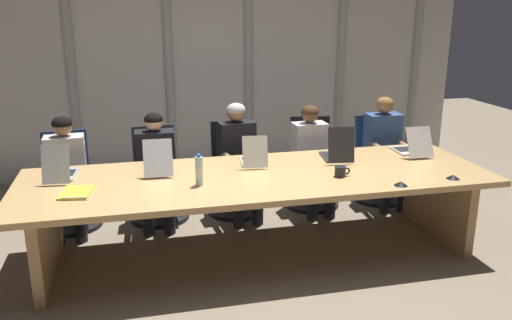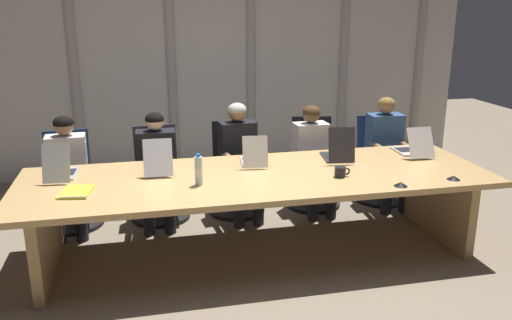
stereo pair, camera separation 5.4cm
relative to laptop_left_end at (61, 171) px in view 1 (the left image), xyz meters
name	(u,v)px [view 1 (the left image)]	position (x,y,z in m)	size (l,w,h in m)	color
ground_plane	(258,252)	(1.62, -0.28, -0.79)	(13.43, 13.43, 0.00)	#7F705B
conference_table	(258,190)	(1.62, -0.28, -0.20)	(3.99, 1.28, 0.73)	tan
curtain_backdrop	(211,53)	(1.62, 2.29, 0.74)	(6.71, 0.17, 3.07)	beige
laptop_left_end	(61,171)	(0.00, 0.00, 0.00)	(0.25, 0.46, 0.32)	#A8ADB7
laptop_left_mid	(158,165)	(0.80, 0.02, 0.00)	(0.26, 0.48, 0.31)	#BCBCC1
laptop_center	(253,158)	(1.65, 0.03, -0.01)	(0.27, 0.41, 0.29)	beige
laptop_right_mid	(337,153)	(2.45, -0.01, 0.00)	(0.29, 0.44, 0.34)	#2D2D33
laptop_right_end	(411,148)	(3.23, 0.03, -0.01)	(0.26, 0.47, 0.29)	beige
office_chair_left_end	(69,191)	(-0.05, 0.77, -0.44)	(0.60, 0.60, 0.92)	navy
office_chair_left_mid	(158,185)	(0.82, 0.77, -0.44)	(0.60, 0.60, 0.93)	#2D2D38
office_chair_center	(234,179)	(1.62, 0.77, -0.44)	(0.60, 0.60, 0.94)	black
office_chair_right_mid	(311,173)	(2.48, 0.77, -0.44)	(0.60, 0.61, 0.95)	black
office_chair_right_end	(378,168)	(3.27, 0.77, -0.44)	(0.60, 0.60, 0.93)	navy
person_left_end	(66,168)	(-0.04, 0.61, -0.16)	(0.39, 0.56, 1.12)	silver
person_left_mid	(156,163)	(0.80, 0.61, -0.16)	(0.41, 0.56, 1.12)	black
person_center	(239,154)	(1.64, 0.61, -0.13)	(0.41, 0.57, 1.18)	black
person_right_mid	(312,153)	(2.42, 0.60, -0.16)	(0.38, 0.56, 1.12)	silver
person_right_end	(385,145)	(3.26, 0.61, -0.13)	(0.39, 0.56, 1.17)	#335184
water_bottle_primary	(199,171)	(1.10, -0.43, 0.06)	(0.06, 0.06, 0.26)	silver
coffee_mug_near	(341,171)	(2.29, -0.48, -0.02)	(0.14, 0.09, 0.09)	black
conference_mic_left_side	(453,177)	(3.18, -0.76, -0.04)	(0.11, 0.11, 0.04)	black
conference_mic_middle	(401,184)	(2.67, -0.82, -0.04)	(0.11, 0.11, 0.04)	black
spiral_notepad	(76,193)	(0.15, -0.42, -0.05)	(0.27, 0.34, 0.03)	yellow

